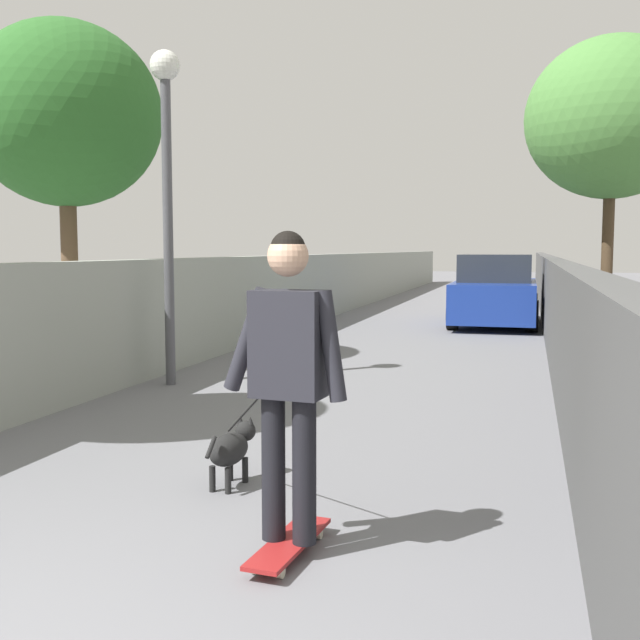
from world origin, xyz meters
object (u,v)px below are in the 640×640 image
object	(u,v)px
lamp_post	(167,156)
person_skateboarder	(288,362)
car_near	(495,292)
dog	(231,448)
tree_right_near	(612,119)
skateboard	(289,543)
tree_left_far	(65,116)

from	to	relation	value
lamp_post	person_skateboarder	size ratio (longest dim) A/B	2.39
car_near	dog	bearing A→B (deg)	173.88
tree_right_near	skateboard	size ratio (longest dim) A/B	6.68
dog	car_near	xyz separation A→B (m)	(12.01, -1.29, 0.44)
person_skateboarder	skateboard	bearing A→B (deg)	0.00
lamp_post	car_near	world-z (taller)	lamp_post
lamp_post	skateboard	distance (m)	6.10
tree_right_near	lamp_post	xyz separation A→B (m)	(-6.38, 5.58, -1.22)
tree_left_far	car_near	distance (m)	9.77
tree_left_far	skateboard	distance (m)	8.12
tree_left_far	person_skateboarder	xyz separation A→B (m)	(-5.46, -4.95, -2.41)
tree_right_near	skateboard	world-z (taller)	tree_right_near
tree_right_near	person_skateboarder	world-z (taller)	tree_right_near
lamp_post	dog	xyz separation A→B (m)	(-3.52, -2.23, -2.50)
tree_right_near	car_near	xyz separation A→B (m)	(2.11, 2.07, -3.27)
person_skateboarder	car_near	size ratio (longest dim) A/B	0.42
lamp_post	car_near	size ratio (longest dim) A/B	1.01
tree_right_near	person_skateboarder	xyz separation A→B (m)	(-10.96, 2.59, -2.92)
skateboard	lamp_post	bearing A→B (deg)	33.19
lamp_post	tree_right_near	bearing A→B (deg)	-41.16
person_skateboarder	car_near	xyz separation A→B (m)	(13.06, -0.52, -0.35)
car_near	tree_left_far	bearing A→B (deg)	144.26
tree_right_near	dog	xyz separation A→B (m)	(-9.90, 3.35, -3.71)
dog	person_skateboarder	bearing A→B (deg)	-144.15
tree_right_near	dog	bearing A→B (deg)	161.29
lamp_post	person_skateboarder	bearing A→B (deg)	-146.81
tree_right_near	lamp_post	size ratio (longest dim) A/B	1.36
skateboard	car_near	world-z (taller)	car_near
tree_right_near	tree_left_far	distance (m)	9.35
person_skateboarder	dog	bearing A→B (deg)	35.85
dog	tree_left_far	bearing A→B (deg)	43.57
lamp_post	tree_left_far	bearing A→B (deg)	65.72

